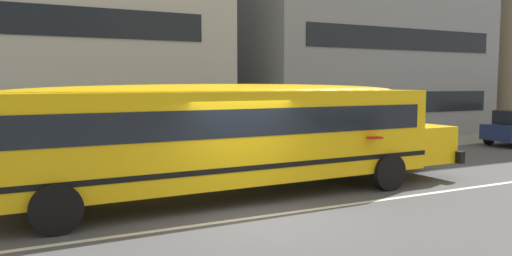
% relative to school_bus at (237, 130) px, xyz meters
% --- Properties ---
extents(ground_plane, '(400.00, 400.00, 0.00)m').
position_rel_school_bus_xyz_m(ground_plane, '(-0.44, -1.96, -1.71)').
color(ground_plane, '#4C4C4F').
extents(sidewalk_far, '(120.00, 3.00, 0.01)m').
position_rel_school_bus_xyz_m(sidewalk_far, '(-0.44, 6.23, -1.71)').
color(sidewalk_far, gray).
rests_on(sidewalk_far, ground_plane).
extents(lane_centreline, '(110.00, 0.16, 0.01)m').
position_rel_school_bus_xyz_m(lane_centreline, '(-0.44, -1.96, -1.71)').
color(lane_centreline, silver).
rests_on(lane_centreline, ground_plane).
extents(school_bus, '(12.93, 3.07, 2.88)m').
position_rel_school_bus_xyz_m(school_bus, '(0.00, 0.00, 0.00)').
color(school_bus, yellow).
rests_on(school_bus, ground_plane).
extents(apartment_block_far_centre, '(14.18, 13.82, 13.30)m').
position_rel_school_bus_xyz_m(apartment_block_far_centre, '(12.87, 14.61, 4.94)').
color(apartment_block_far_centre, gray).
rests_on(apartment_block_far_centre, ground_plane).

